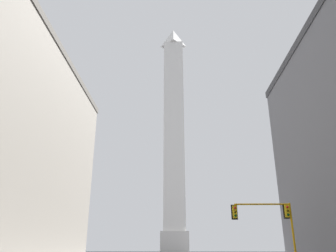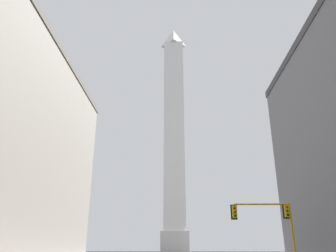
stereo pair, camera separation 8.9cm
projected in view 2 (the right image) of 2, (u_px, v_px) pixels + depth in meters
obelisk at (174, 133)px, 100.23m from camera, size 7.66×7.66×72.46m
traffic_light_mid_right at (270, 217)px, 29.12m from camera, size 5.46×0.52×5.35m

